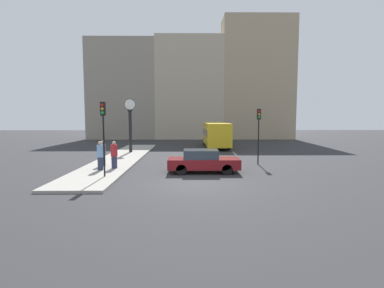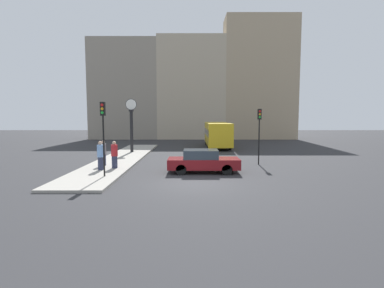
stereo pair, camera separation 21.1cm
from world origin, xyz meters
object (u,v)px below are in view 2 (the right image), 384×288
Objects in this scene: pedestrian_blue_stripe at (100,156)px; traffic_light_far at (259,125)px; sedan_car at (202,161)px; bus_distant at (217,133)px; pedestrian_grey_jacket at (103,153)px; pedestrian_red_top at (114,155)px; street_clock at (131,125)px; traffic_light_near at (103,124)px.

traffic_light_far is at bearing 15.77° from pedestrian_blue_stripe.
bus_distant reaches higher than sedan_car.
pedestrian_blue_stripe is (-8.59, -15.31, -0.54)m from bus_distant.
sedan_car is at bearing -15.42° from pedestrian_grey_jacket.
street_clock is at bearing 94.19° from pedestrian_red_top.
street_clock is (-6.35, 9.65, 1.99)m from sedan_car.
bus_distant is at bearing 65.75° from traffic_light_near.
sedan_car is 1.07× the size of traffic_light_near.
traffic_light_near is at bearing -161.76° from sedan_car.
pedestrian_grey_jacket is (-0.33, 1.72, -0.05)m from pedestrian_blue_stripe.
pedestrian_grey_jacket is at bearing -92.78° from street_clock.
traffic_light_far is (1.97, -12.32, 1.29)m from bus_distant.
sedan_car is 15.63m from bus_distant.
pedestrian_blue_stripe is 1.75m from pedestrian_grey_jacket.
traffic_light_near reaches higher than traffic_light_far.
pedestrian_blue_stripe reaches higher than sedan_car.
pedestrian_red_top is at bearing 44.83° from pedestrian_blue_stripe.
pedestrian_blue_stripe is at bearing -135.17° from pedestrian_red_top.
pedestrian_red_top is at bearing 92.42° from traffic_light_near.
bus_distant is 17.56m from pedestrian_blue_stripe.
pedestrian_red_top is 1.03× the size of pedestrian_grey_jacket.
pedestrian_blue_stripe is at bearing -79.18° from pedestrian_grey_jacket.
street_clock is at bearing -145.83° from bus_distant.
sedan_car is 11.72m from street_clock.
street_clock is 2.74× the size of pedestrian_blue_stripe.
sedan_car is at bearing 18.24° from traffic_light_near.
traffic_light_near is at bearing -67.80° from pedestrian_blue_stripe.
pedestrian_blue_stripe reaches higher than pedestrian_red_top.
street_clock is 9.65m from pedestrian_blue_stripe.
pedestrian_red_top is (-9.87, -2.29, -1.86)m from traffic_light_far.
traffic_light_near is at bearing -87.58° from pedestrian_red_top.
traffic_light_near reaches higher than bus_distant.
bus_distant is 5.22× the size of pedestrian_red_top.
traffic_light_far is (4.17, 3.12, 2.15)m from sedan_car.
traffic_light_near is at bearing -72.91° from pedestrian_grey_jacket.
pedestrian_blue_stripe reaches higher than pedestrian_grey_jacket.
traffic_light_far is at bearing 36.84° from sedan_car.
traffic_light_far reaches higher than pedestrian_blue_stripe.
pedestrian_blue_stripe is (-10.56, -2.98, -1.82)m from traffic_light_far.
pedestrian_red_top is at bearing -45.06° from pedestrian_grey_jacket.
traffic_light_near is 11.52m from street_clock.
bus_distant is 19.02m from traffic_light_near.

